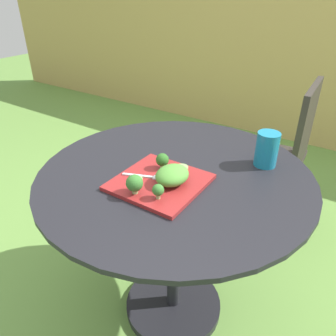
% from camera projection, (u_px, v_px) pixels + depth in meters
% --- Properties ---
extents(ground_plane, '(12.00, 12.00, 0.00)m').
position_uv_depth(ground_plane, '(173.00, 306.00, 1.55)').
color(ground_plane, '#669342').
extents(bamboo_fence, '(8.00, 0.08, 1.33)m').
position_uv_depth(bamboo_fence, '(313.00, 71.00, 2.84)').
color(bamboo_fence, tan).
rests_on(bamboo_fence, ground_plane).
extents(patio_table, '(0.99, 0.99, 0.74)m').
position_uv_depth(patio_table, '(174.00, 223.00, 1.30)').
color(patio_table, black).
rests_on(patio_table, ground_plane).
extents(patio_chair, '(0.47, 0.47, 0.90)m').
position_uv_depth(patio_chair, '(280.00, 148.00, 1.84)').
color(patio_chair, '#332D28').
rests_on(patio_chair, ground_plane).
extents(salad_plate, '(0.29, 0.29, 0.01)m').
position_uv_depth(salad_plate, '(161.00, 182.00, 1.10)').
color(salad_plate, maroon).
rests_on(salad_plate, patio_table).
extents(drinking_glass, '(0.08, 0.08, 0.13)m').
position_uv_depth(drinking_glass, '(266.00, 151.00, 1.20)').
color(drinking_glass, teal).
rests_on(drinking_glass, patio_table).
extents(fork, '(0.15, 0.07, 0.00)m').
position_uv_depth(fork, '(148.00, 177.00, 1.12)').
color(fork, silver).
rests_on(fork, salad_plate).
extents(lettuce_mound, '(0.10, 0.13, 0.06)m').
position_uv_depth(lettuce_mound, '(172.00, 175.00, 1.08)').
color(lettuce_mound, '#519338').
rests_on(lettuce_mound, salad_plate).
extents(broccoli_floret_0, '(0.05, 0.05, 0.06)m').
position_uv_depth(broccoli_floret_0, '(162.00, 160.00, 1.16)').
color(broccoli_floret_0, '#99B770').
rests_on(broccoli_floret_0, salad_plate).
extents(broccoli_floret_1, '(0.05, 0.05, 0.06)m').
position_uv_depth(broccoli_floret_1, '(134.00, 183.00, 1.02)').
color(broccoli_floret_1, '#99B770').
rests_on(broccoli_floret_1, salad_plate).
extents(broccoli_floret_2, '(0.04, 0.04, 0.05)m').
position_uv_depth(broccoli_floret_2, '(158.00, 190.00, 1.00)').
color(broccoli_floret_2, '#99B770').
rests_on(broccoli_floret_2, salad_plate).
extents(cucumber_slice_0, '(0.04, 0.04, 0.01)m').
position_uv_depth(cucumber_slice_0, '(137.00, 179.00, 1.10)').
color(cucumber_slice_0, '#8EB766').
rests_on(cucumber_slice_0, salad_plate).
extents(cucumber_slice_1, '(0.05, 0.05, 0.01)m').
position_uv_depth(cucumber_slice_1, '(182.00, 167.00, 1.17)').
color(cucumber_slice_1, '#8EB766').
rests_on(cucumber_slice_1, salad_plate).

